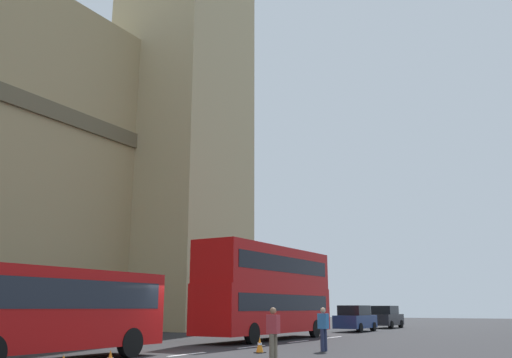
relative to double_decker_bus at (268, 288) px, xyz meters
name	(u,v)px	position (x,y,z in m)	size (l,w,h in m)	color
ground_plane	(184,355)	(-9.76, -2.00, -2.71)	(160.00, 160.00, 0.00)	#262628
lane_centre_marking	(187,354)	(-9.56, -2.00, -2.71)	(29.80, 0.16, 0.01)	silver
double_decker_bus	(268,288)	(0.00, 0.00, 0.00)	(10.96, 2.54, 4.90)	#B20F0F
sedan_lead	(355,319)	(12.36, -0.29, -1.80)	(4.40, 1.86, 1.85)	navy
sedan_trailing	(386,317)	(20.33, -0.04, -1.80)	(4.40, 1.86, 1.85)	black
traffic_cone_east	(260,345)	(-7.60, -3.96, -2.43)	(0.36, 0.36, 0.58)	black
pedestrian_near_cones	(273,332)	(-10.24, -6.03, -1.80)	(0.36, 0.41, 1.69)	#726651
pedestrian_by_kerb	(323,327)	(-5.57, -5.72, -1.80)	(0.36, 0.43, 1.69)	#262D4C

